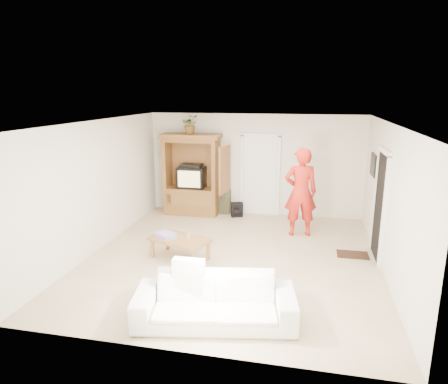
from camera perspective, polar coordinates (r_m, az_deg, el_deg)
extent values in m
plane|color=tan|center=(7.88, 1.24, -9.30)|extent=(6.00, 6.00, 0.00)
plane|color=white|center=(7.25, 1.35, 9.91)|extent=(6.00, 6.00, 0.00)
plane|color=silver|center=(10.36, 4.41, 3.88)|extent=(5.50, 0.00, 5.50)
plane|color=silver|center=(4.69, -5.67, -8.91)|extent=(5.50, 0.00, 5.50)
plane|color=silver|center=(8.40, -17.47, 0.87)|extent=(0.00, 6.00, 6.00)
plane|color=silver|center=(7.47, 22.49, -1.17)|extent=(0.00, 6.00, 6.00)
cube|color=brown|center=(10.56, -4.58, -1.20)|extent=(1.40, 0.60, 0.70)
cube|color=brown|center=(10.56, -8.08, 3.98)|extent=(0.10, 0.60, 1.20)
cube|color=brown|center=(10.19, -1.17, 3.75)|extent=(0.10, 0.60, 1.20)
cube|color=brown|center=(10.61, -4.27, 4.13)|extent=(1.40, 0.06, 1.20)
cube|color=brown|center=(10.26, -4.76, 7.45)|extent=(1.40, 0.60, 0.10)
cube|color=brown|center=(10.25, -4.77, 8.00)|extent=(1.52, 0.68, 0.10)
cube|color=brown|center=(9.67, 0.10, 3.19)|extent=(0.16, 0.67, 1.15)
cube|color=black|center=(10.44, -4.60, 2.15)|extent=(0.70, 0.52, 0.55)
cube|color=tan|center=(10.19, -5.03, 1.84)|extent=(0.58, 0.02, 0.42)
cube|color=black|center=(10.36, -4.68, 3.82)|extent=(0.55, 0.35, 0.08)
cube|color=#9D6C36|center=(10.27, -5.05, -1.07)|extent=(1.19, 0.03, 0.25)
cube|color=white|center=(10.36, 5.18, 2.30)|extent=(0.85, 0.05, 2.04)
cube|color=black|center=(8.11, 21.41, -1.98)|extent=(0.05, 0.90, 2.04)
cube|color=black|center=(9.24, 20.54, 3.67)|extent=(0.03, 0.60, 0.48)
cube|color=#382316|center=(8.37, 17.89, -8.51)|extent=(0.60, 0.40, 0.02)
imported|color=#4C7238|center=(10.20, -4.84, 9.59)|extent=(0.52, 0.49, 0.47)
imported|color=red|center=(8.92, 10.89, -0.03)|extent=(0.80, 0.60, 1.98)
imported|color=white|center=(5.72, -1.31, -15.29)|extent=(2.33, 1.24, 0.65)
cube|color=#9D6C36|center=(7.72, -6.33, -6.76)|extent=(1.27, 0.95, 0.06)
cube|color=#9D6C36|center=(7.93, -10.19, -7.98)|extent=(0.08, 0.08, 0.36)
cube|color=#9D6C36|center=(8.26, -8.03, -6.97)|extent=(0.08, 0.08, 0.36)
cube|color=#9D6C36|center=(7.35, -4.32, -9.58)|extent=(0.08, 0.08, 0.36)
cube|color=#9D6C36|center=(7.71, -2.27, -8.40)|extent=(0.08, 0.08, 0.36)
cube|color=#EC4E96|center=(7.79, -8.36, -6.09)|extent=(0.47, 0.43, 0.08)
cylinder|color=tan|center=(7.70, -5.13, -6.16)|extent=(0.08, 0.08, 0.10)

